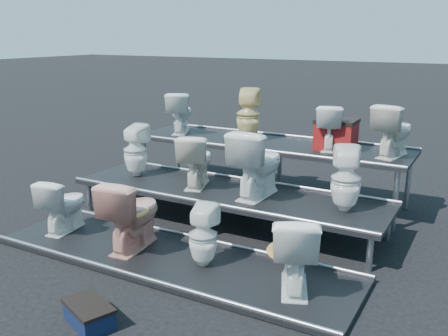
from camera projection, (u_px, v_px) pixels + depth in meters
The scene contains 18 objects.
ground at pixel (227, 223), 6.64m from camera, with size 80.00×80.00×0.00m, color black.
tier_front at pixel (171, 259), 5.54m from camera, with size 4.20×1.20×0.06m, color black.
tier_mid at pixel (227, 207), 6.58m from camera, with size 4.20×1.20×0.46m, color black.
tier_back at pixel (268, 170), 7.63m from camera, with size 4.20×1.20×0.86m, color black.
toilet_0 at pixel (64, 204), 6.19m from camera, with size 0.38×0.67×0.68m, color white.
toilet_1 at pixel (132, 213), 5.66m from camera, with size 0.46×0.81×0.83m, color #E29C8B.
toilet_2 at pixel (203, 235), 5.24m from camera, with size 0.30×0.31×0.67m, color white.
toilet_3 at pixel (295, 251), 4.75m from camera, with size 0.43×0.76×0.77m, color white.
toilet_4 at pixel (136, 150), 7.12m from camera, with size 0.34×0.34×0.75m, color white.
toilet_5 at pixel (196, 160), 6.65m from camera, with size 0.40×0.70×0.72m, color silver.
toilet_6 at pixel (257, 163), 6.21m from camera, with size 0.48×0.84×0.86m, color white.
toilet_7 at pixel (346, 179), 5.70m from camera, with size 0.34×0.35×0.76m, color white.
toilet_8 at pixel (180, 112), 8.17m from camera, with size 0.37×0.66×0.67m, color white.
toilet_9 at pixel (248, 115), 7.57m from camera, with size 0.36×0.36×0.79m, color #E8D28C.
toilet_10 at pixel (330, 127), 6.99m from camera, with size 0.36×0.63×0.64m, color white.
toilet_11 at pixel (394, 130), 6.58m from camera, with size 0.39×0.69×0.71m, color silver.
red_crate at pixel (336, 136), 7.01m from camera, with size 0.53×0.43×0.38m, color maroon.
step_stool at pixel (89, 316), 4.32m from camera, with size 0.47×0.28×0.17m, color black.
Camera 1 is at (2.97, -5.46, 2.45)m, focal length 40.00 mm.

